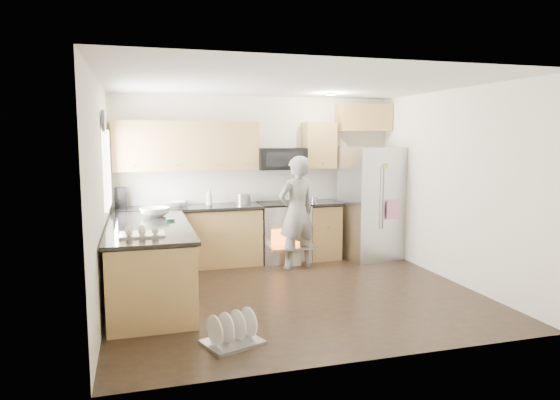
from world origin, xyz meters
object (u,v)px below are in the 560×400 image
object	(u,v)px
refrigerator	(372,203)
person	(297,212)
stove_range	(283,218)
dish_rack	(232,335)

from	to	relation	value
refrigerator	person	bearing A→B (deg)	-179.26
stove_range	person	size ratio (longest dim) A/B	1.06
refrigerator	dish_rack	bearing A→B (deg)	-145.45
person	dish_rack	world-z (taller)	person
stove_range	dish_rack	xyz separation A→B (m)	(-1.39, -3.01, -0.59)
stove_range	person	bearing A→B (deg)	-82.44
stove_range	person	xyz separation A→B (m)	(0.07, -0.50, 0.17)
refrigerator	dish_rack	world-z (taller)	refrigerator
person	refrigerator	bearing A→B (deg)	174.30
stove_range	person	world-z (taller)	stove_range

